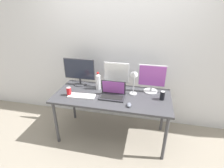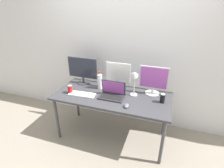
# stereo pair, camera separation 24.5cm
# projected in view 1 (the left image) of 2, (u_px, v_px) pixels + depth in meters

# --- Properties ---
(ground_plane) EXTENTS (16.00, 16.00, 0.00)m
(ground_plane) POSITION_uv_depth(u_px,v_px,m) (112.00, 135.00, 2.85)
(ground_plane) COLOR gray
(wall_back) EXTENTS (7.00, 0.08, 2.60)m
(wall_back) POSITION_uv_depth(u_px,v_px,m) (120.00, 47.00, 2.81)
(wall_back) COLOR silver
(wall_back) RESTS_ON ground
(work_desk) EXTENTS (1.67, 0.75, 0.74)m
(work_desk) POSITION_uv_depth(u_px,v_px,m) (112.00, 99.00, 2.55)
(work_desk) COLOR #424247
(work_desk) RESTS_ON ground
(monitor_left) EXTENTS (0.50, 0.21, 0.43)m
(monitor_left) POSITION_uv_depth(u_px,v_px,m) (79.00, 71.00, 2.76)
(monitor_left) COLOR #38383D
(monitor_left) RESTS_ON work_desk
(monitor_center) EXTENTS (0.38, 0.19, 0.41)m
(monitor_center) POSITION_uv_depth(u_px,v_px,m) (116.00, 75.00, 2.64)
(monitor_center) COLOR silver
(monitor_center) RESTS_ON work_desk
(monitor_right) EXTENTS (0.40, 0.21, 0.42)m
(monitor_right) POSITION_uv_depth(u_px,v_px,m) (152.00, 78.00, 2.54)
(monitor_right) COLOR silver
(monitor_right) RESTS_ON work_desk
(laptop_silver) EXTENTS (0.35, 0.22, 0.23)m
(laptop_silver) POSITION_uv_depth(u_px,v_px,m) (113.00, 93.00, 2.47)
(laptop_silver) COLOR #2D2D33
(laptop_silver) RESTS_ON work_desk
(keyboard_main) EXTENTS (0.39, 0.16, 0.02)m
(keyboard_main) POSITION_uv_depth(u_px,v_px,m) (82.00, 96.00, 2.49)
(keyboard_main) COLOR white
(keyboard_main) RESTS_ON work_desk
(mouse_by_keyboard) EXTENTS (0.07, 0.10, 0.04)m
(mouse_by_keyboard) POSITION_uv_depth(u_px,v_px,m) (129.00, 105.00, 2.26)
(mouse_by_keyboard) COLOR slate
(mouse_by_keyboard) RESTS_ON work_desk
(water_bottle) EXTENTS (0.07, 0.07, 0.28)m
(water_bottle) POSITION_uv_depth(u_px,v_px,m) (98.00, 81.00, 2.66)
(water_bottle) COLOR silver
(water_bottle) RESTS_ON work_desk
(soda_can_near_keyboard) EXTENTS (0.07, 0.07, 0.13)m
(soda_can_near_keyboard) POSITION_uv_depth(u_px,v_px,m) (162.00, 96.00, 2.39)
(soda_can_near_keyboard) COLOR black
(soda_can_near_keyboard) RESTS_ON work_desk
(soda_can_by_laptop) EXTENTS (0.07, 0.07, 0.13)m
(soda_can_by_laptop) POSITION_uv_depth(u_px,v_px,m) (69.00, 91.00, 2.50)
(soda_can_by_laptop) COLOR red
(soda_can_by_laptop) RESTS_ON work_desk
(desk_lamp) EXTENTS (0.11, 0.18, 0.40)m
(desk_lamp) POSITION_uv_depth(u_px,v_px,m) (134.00, 78.00, 2.41)
(desk_lamp) COLOR #B7B7BC
(desk_lamp) RESTS_ON work_desk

